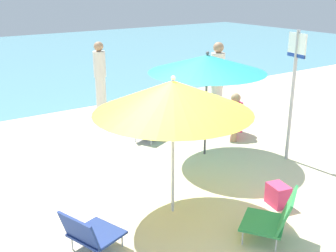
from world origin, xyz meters
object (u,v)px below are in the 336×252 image
object	(u,v)px
beach_chair_a	(274,217)
beach_bag	(278,195)
person_a	(100,79)
umbrella_yellow	(173,97)
beach_chair_b	(90,233)
person_c	(235,115)
warning_sign	(294,80)
umbrella_teal	(207,64)
beach_chair_c	(145,126)
person_b	(217,84)
beach_chair_d	(189,115)

from	to	relation	value
beach_chair_a	beach_bag	xyz separation A→B (m)	(0.71, 0.56, -0.16)
person_a	umbrella_yellow	bearing A→B (deg)	27.53
beach_chair_b	person_c	distance (m)	4.49
beach_chair_a	warning_sign	size ratio (longest dim) A/B	0.36
beach_bag	umbrella_teal	bearing A→B (deg)	80.70
beach_chair_b	beach_chair_c	distance (m)	3.76
person_b	warning_sign	distance (m)	2.18
umbrella_teal	person_b	world-z (taller)	umbrella_teal
umbrella_teal	beach_chair_b	distance (m)	3.63
beach_chair_a	umbrella_yellow	bearing A→B (deg)	-8.09
beach_chair_a	person_c	xyz separation A→B (m)	(2.12, 2.96, 0.13)
person_b	beach_chair_a	bearing A→B (deg)	9.39
beach_chair_c	person_a	size ratio (longest dim) A/B	0.42
person_b	person_a	bearing A→B (deg)	-97.90
person_a	person_c	world-z (taller)	person_a
beach_chair_c	person_b	bearing A→B (deg)	59.95
person_a	person_b	size ratio (longest dim) A/B	0.96
person_a	beach_chair_d	bearing A→B (deg)	72.19
beach_chair_d	beach_bag	world-z (taller)	beach_chair_d
umbrella_yellow	beach_chair_d	world-z (taller)	umbrella_yellow
beach_chair_b	umbrella_teal	bearing A→B (deg)	9.50
beach_chair_c	beach_chair_d	world-z (taller)	beach_chair_d
umbrella_yellow	warning_sign	distance (m)	2.73
beach_chair_b	person_b	bearing A→B (deg)	14.37
beach_chair_b	person_c	bearing A→B (deg)	7.43
person_c	beach_chair_a	bearing A→B (deg)	8.12
umbrella_yellow	beach_chair_d	xyz separation A→B (m)	(2.22, 2.58, -1.29)
beach_chair_d	beach_bag	distance (m)	3.41
umbrella_yellow	beach_bag	distance (m)	2.08
person_b	warning_sign	bearing A→B (deg)	36.35
beach_chair_a	person_b	distance (m)	4.39
beach_chair_d	person_b	size ratio (longest dim) A/B	0.36
beach_chair_d	person_b	distance (m)	0.89
umbrella_yellow	person_a	distance (m)	4.65
umbrella_teal	beach_chair_d	world-z (taller)	umbrella_teal
umbrella_yellow	beach_chair_d	bearing A→B (deg)	49.28
beach_chair_a	person_a	distance (m)	5.76
umbrella_teal	person_c	size ratio (longest dim) A/B	2.29
umbrella_yellow	beach_bag	bearing A→B (deg)	-27.94
person_b	warning_sign	size ratio (longest dim) A/B	0.80
umbrella_yellow	person_a	bearing A→B (deg)	76.00
person_c	warning_sign	distance (m)	1.69
beach_chair_b	person_a	bearing A→B (deg)	44.24
beach_chair_d	beach_bag	bearing A→B (deg)	-10.37
umbrella_yellow	beach_chair_c	xyz separation A→B (m)	(1.15, 2.60, -1.33)
beach_chair_c	person_a	xyz separation A→B (m)	(-0.03, 1.86, 0.61)
person_c	person_b	bearing A→B (deg)	-147.53
umbrella_teal	beach_bag	size ratio (longest dim) A/B	6.54
beach_chair_b	warning_sign	world-z (taller)	warning_sign
umbrella_yellow	person_b	distance (m)	3.83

